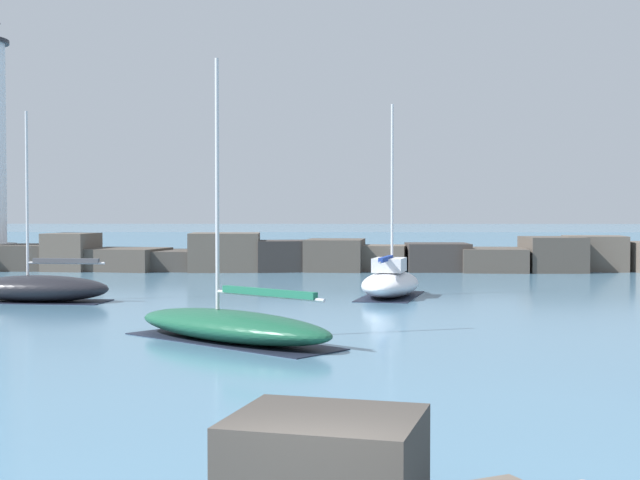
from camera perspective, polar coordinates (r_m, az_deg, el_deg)
The scene contains 5 objects.
open_sea_beyond at distance 119.64m, azimuth 1.50°, elevation -0.10°, with size 400.00×116.00×0.01m.
breakwater_jetty at distance 59.76m, azimuth 2.91°, elevation -1.04°, with size 55.82×6.13×2.54m.
sailboat_moored_1 at distance 40.81m, azimuth -17.57°, elevation -2.95°, with size 6.51×2.92×8.31m.
sailboat_moored_2 at distance 41.37m, azimuth 4.52°, elevation -2.70°, with size 3.70×6.57×8.95m.
sailboat_moored_4 at distance 27.14m, azimuth -5.70°, elevation -5.45°, with size 7.55×6.80×8.60m.
Camera 1 is at (0.48, -9.21, 3.90)m, focal length 50.00 mm.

